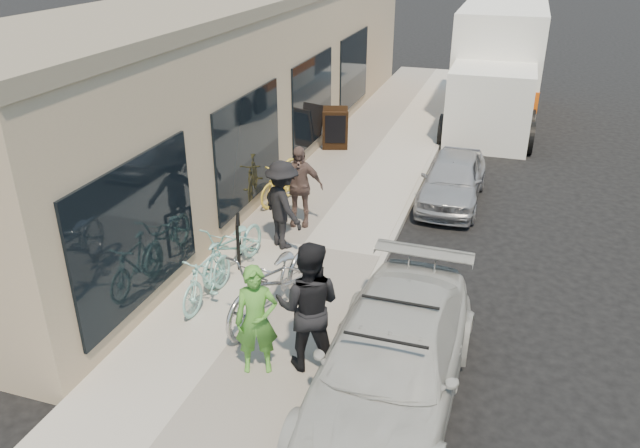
# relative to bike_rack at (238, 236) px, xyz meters

# --- Properties ---
(ground) EXTENTS (120.00, 120.00, 0.00)m
(ground) POSITION_rel_bike_rack_xyz_m (2.86, -2.02, -0.67)
(ground) COLOR black
(ground) RESTS_ON ground
(sidewalk) EXTENTS (3.00, 34.00, 0.15)m
(sidewalk) POSITION_rel_bike_rack_xyz_m (0.86, 0.98, -0.59)
(sidewalk) COLOR #ACA69B
(sidewalk) RESTS_ON ground
(curb) EXTENTS (0.12, 34.00, 0.13)m
(curb) POSITION_rel_bike_rack_xyz_m (2.41, 0.98, -0.60)
(curb) COLOR #A39F95
(curb) RESTS_ON ground
(storefront) EXTENTS (3.60, 20.00, 4.22)m
(storefront) POSITION_rel_bike_rack_xyz_m (-2.38, 5.97, 1.46)
(storefront) COLOR tan
(storefront) RESTS_ON ground
(bike_rack) EXTENTS (0.28, 0.57, 0.86)m
(bike_rack) POSITION_rel_bike_rack_xyz_m (0.00, 0.00, 0.00)
(bike_rack) COLOR black
(bike_rack) RESTS_ON sidewalk
(sandwich_board) EXTENTS (0.85, 0.86, 1.12)m
(sandwich_board) POSITION_rel_bike_rack_xyz_m (-0.18, 6.55, 0.05)
(sandwich_board) COLOR #311A0D
(sandwich_board) RESTS_ON sidewalk
(sedan_white) EXTENTS (1.86, 4.42, 1.31)m
(sedan_white) POSITION_rel_bike_rack_xyz_m (3.32, -2.58, -0.03)
(sedan_white) COLOR #B9BAB5
(sedan_white) RESTS_ON ground
(sedan_silver) EXTENTS (1.33, 3.24, 1.10)m
(sedan_silver) POSITION_rel_bike_rack_xyz_m (3.24, 4.28, -0.12)
(sedan_silver) COLOR #A7A8AD
(sedan_silver) RESTS_ON ground
(moving_truck) EXTENTS (2.68, 6.93, 3.39)m
(moving_truck) POSITION_rel_bike_rack_xyz_m (3.61, 11.54, 0.84)
(moving_truck) COLOR white
(moving_truck) RESTS_ON ground
(tandem_bike) EXTENTS (1.31, 2.42, 1.21)m
(tandem_bike) POSITION_rel_bike_rack_xyz_m (1.25, -1.38, 0.09)
(tandem_bike) COLOR #A9A9AB
(tandem_bike) RESTS_ON sidewalk
(woman_rider) EXTENTS (0.68, 0.57, 1.58)m
(woman_rider) POSITION_rel_bike_rack_xyz_m (1.51, -2.68, 0.27)
(woman_rider) COLOR #4D9832
(woman_rider) RESTS_ON sidewalk
(man_standing) EXTENTS (1.01, 0.85, 1.87)m
(man_standing) POSITION_rel_bike_rack_xyz_m (2.13, -2.36, 0.42)
(man_standing) COLOR black
(man_standing) RESTS_ON sidewalk
(cruiser_bike_a) EXTENTS (0.49, 1.53, 0.91)m
(cruiser_bike_a) POSITION_rel_bike_rack_xyz_m (0.07, -1.35, -0.06)
(cruiser_bike_a) COLOR #8DD3C9
(cruiser_bike_a) RESTS_ON sidewalk
(cruiser_bike_b) EXTENTS (0.86, 1.92, 0.97)m
(cruiser_bike_b) POSITION_rel_bike_rack_xyz_m (0.07, -0.33, -0.03)
(cruiser_bike_b) COLOR #8DD3C9
(cruiser_bike_b) RESTS_ON sidewalk
(cruiser_bike_c) EXTENTS (0.88, 1.60, 0.93)m
(cruiser_bike_c) POSITION_rel_bike_rack_xyz_m (-0.23, 2.79, -0.05)
(cruiser_bike_c) COLOR gold
(cruiser_bike_c) RESTS_ON sidewalk
(bystander_a) EXTENTS (1.25, 1.17, 1.69)m
(bystander_a) POSITION_rel_bike_rack_xyz_m (0.53, 0.83, 0.33)
(bystander_a) COLOR black
(bystander_a) RESTS_ON sidewalk
(bystander_b) EXTENTS (1.03, 0.59, 1.65)m
(bystander_b) POSITION_rel_bike_rack_xyz_m (0.48, 1.83, 0.31)
(bystander_b) COLOR brown
(bystander_b) RESTS_ON sidewalk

